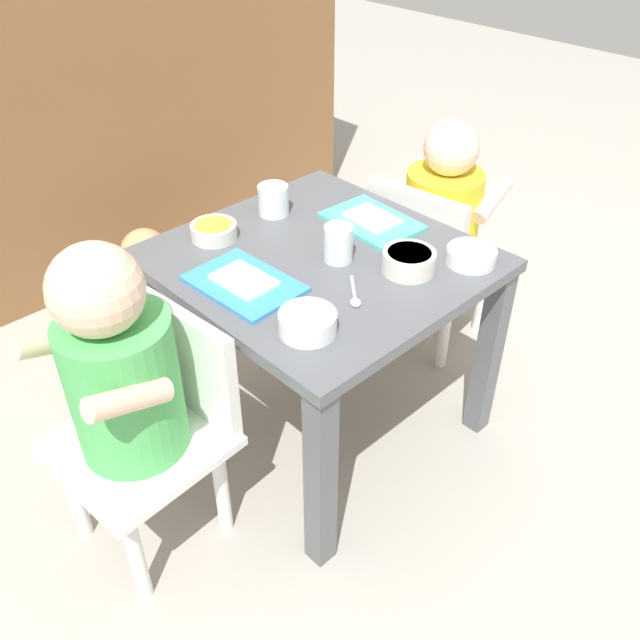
# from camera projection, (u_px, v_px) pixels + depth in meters

# --- Properties ---
(ground_plane) EXTENTS (7.00, 7.00, 0.00)m
(ground_plane) POSITION_uv_depth(u_px,v_px,m) (320.00, 419.00, 1.63)
(ground_plane) COLOR #9E998E
(kitchen_cabinet_back) EXTENTS (1.86, 0.37, 1.05)m
(kitchen_cabinet_back) POSITION_uv_depth(u_px,v_px,m) (60.00, 95.00, 1.94)
(kitchen_cabinet_back) COLOR brown
(kitchen_cabinet_back) RESTS_ON ground
(dining_table) EXTENTS (0.57, 0.60, 0.46)m
(dining_table) POSITION_uv_depth(u_px,v_px,m) (320.00, 288.00, 1.40)
(dining_table) COLOR #515459
(dining_table) RESTS_ON ground
(seated_child_left) EXTENTS (0.30, 0.30, 0.67)m
(seated_child_left) POSITION_uv_depth(u_px,v_px,m) (126.00, 376.00, 1.14)
(seated_child_left) COLOR white
(seated_child_left) RESTS_ON ground
(seated_child_right) EXTENTS (0.31, 0.31, 0.61)m
(seated_child_right) POSITION_uv_depth(u_px,v_px,m) (440.00, 214.00, 1.67)
(seated_child_right) COLOR white
(seated_child_right) RESTS_ON ground
(dog) EXTENTS (0.48, 0.25, 0.29)m
(dog) POSITION_uv_depth(u_px,v_px,m) (208.00, 249.00, 1.90)
(dog) COLOR tan
(dog) RESTS_ON ground
(food_tray_left) EXTENTS (0.15, 0.22, 0.02)m
(food_tray_left) POSITION_uv_depth(u_px,v_px,m) (244.00, 283.00, 1.26)
(food_tray_left) COLOR #388CD8
(food_tray_left) RESTS_ON dining_table
(food_tray_right) EXTENTS (0.15, 0.21, 0.02)m
(food_tray_right) POSITION_uv_depth(u_px,v_px,m) (372.00, 220.00, 1.46)
(food_tray_right) COLOR #4CC6BC
(food_tray_right) RESTS_ON dining_table
(water_cup_left) EXTENTS (0.06, 0.06, 0.07)m
(water_cup_left) POSITION_uv_depth(u_px,v_px,m) (338.00, 245.00, 1.32)
(water_cup_left) COLOR white
(water_cup_left) RESTS_ON dining_table
(water_cup_right) EXTENTS (0.07, 0.07, 0.07)m
(water_cup_right) POSITION_uv_depth(u_px,v_px,m) (273.00, 202.00, 1.48)
(water_cup_right) COLOR white
(water_cup_right) RESTS_ON dining_table
(cereal_bowl_left_side) EXTENTS (0.10, 0.10, 0.04)m
(cereal_bowl_left_side) POSITION_uv_depth(u_px,v_px,m) (409.00, 261.00, 1.30)
(cereal_bowl_left_side) COLOR silver
(cereal_bowl_left_side) RESTS_ON dining_table
(veggie_bowl_far) EXTENTS (0.10, 0.10, 0.03)m
(veggie_bowl_far) POSITION_uv_depth(u_px,v_px,m) (471.00, 255.00, 1.32)
(veggie_bowl_far) COLOR white
(veggie_bowl_far) RESTS_ON dining_table
(cereal_bowl_right_side) EXTENTS (0.10, 0.10, 0.03)m
(cereal_bowl_right_side) POSITION_uv_depth(u_px,v_px,m) (214.00, 231.00, 1.40)
(cereal_bowl_right_side) COLOR silver
(cereal_bowl_right_side) RESTS_ON dining_table
(veggie_bowl_near) EXTENTS (0.10, 0.10, 0.04)m
(veggie_bowl_near) POSITION_uv_depth(u_px,v_px,m) (308.00, 322.00, 1.14)
(veggie_bowl_near) COLOR white
(veggie_bowl_near) RESTS_ON dining_table
(spoon_by_left_tray) EXTENTS (0.08, 0.08, 0.01)m
(spoon_by_left_tray) POSITION_uv_depth(u_px,v_px,m) (354.00, 295.00, 1.24)
(spoon_by_left_tray) COLOR silver
(spoon_by_left_tray) RESTS_ON dining_table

